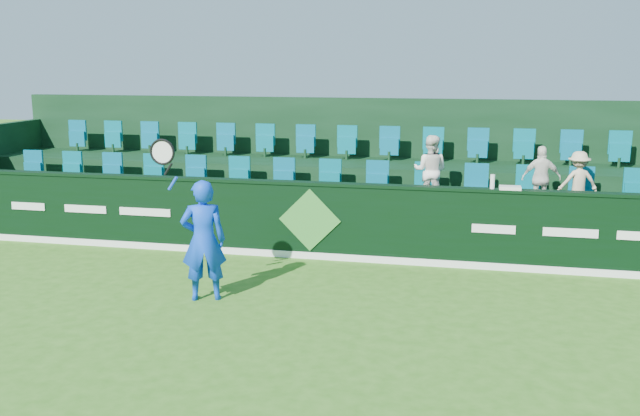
% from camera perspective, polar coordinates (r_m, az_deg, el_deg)
% --- Properties ---
extents(ground, '(60.00, 60.00, 0.00)m').
position_cam_1_polar(ground, '(8.97, -6.69, -10.65)').
color(ground, '#316919').
rests_on(ground, ground).
extents(sponsor_hoarding, '(16.00, 0.25, 1.35)m').
position_cam_1_polar(sponsor_hoarding, '(12.45, -0.69, -0.98)').
color(sponsor_hoarding, black).
rests_on(sponsor_hoarding, ground).
extents(stand_tier_front, '(16.00, 2.00, 0.80)m').
position_cam_1_polar(stand_tier_front, '(13.56, 0.37, -1.12)').
color(stand_tier_front, black).
rests_on(stand_tier_front, ground).
extents(stand_tier_back, '(16.00, 1.80, 1.30)m').
position_cam_1_polar(stand_tier_back, '(15.33, 1.88, 1.32)').
color(stand_tier_back, black).
rests_on(stand_tier_back, ground).
extents(stand_rear, '(16.00, 4.10, 2.60)m').
position_cam_1_polar(stand_rear, '(15.67, 2.20, 3.64)').
color(stand_rear, black).
rests_on(stand_rear, ground).
extents(seat_row_front, '(13.50, 0.50, 0.60)m').
position_cam_1_polar(seat_row_front, '(13.80, 0.73, 2.08)').
color(seat_row_front, '#065C76').
rests_on(seat_row_front, stand_tier_front).
extents(seat_row_back, '(13.50, 0.50, 0.60)m').
position_cam_1_polar(seat_row_back, '(15.48, 2.11, 4.98)').
color(seat_row_back, '#065C76').
rests_on(seat_row_back, stand_tier_back).
extents(tennis_player, '(1.16, 0.62, 2.41)m').
position_cam_1_polar(tennis_player, '(10.34, -9.35, -2.48)').
color(tennis_player, blue).
rests_on(tennis_player, ground).
extents(spectator_left, '(0.69, 0.57, 1.30)m').
position_cam_1_polar(spectator_left, '(13.11, 8.82, 2.97)').
color(spectator_left, white).
rests_on(spectator_left, stand_tier_front).
extents(spectator_middle, '(0.70, 0.34, 1.15)m').
position_cam_1_polar(spectator_middle, '(13.14, 17.28, 2.28)').
color(spectator_middle, white).
rests_on(spectator_middle, stand_tier_front).
extents(spectator_right, '(0.76, 0.54, 1.07)m').
position_cam_1_polar(spectator_right, '(13.22, 19.94, 1.98)').
color(spectator_right, '#C9B78D').
rests_on(spectator_right, stand_tier_front).
extents(towel, '(0.35, 0.23, 0.05)m').
position_cam_1_polar(towel, '(12.00, 14.97, 1.57)').
color(towel, silver).
rests_on(towel, sponsor_hoarding).
extents(drinks_bottle, '(0.08, 0.08, 0.24)m').
position_cam_1_polar(drinks_bottle, '(11.98, 13.63, 2.07)').
color(drinks_bottle, white).
rests_on(drinks_bottle, sponsor_hoarding).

